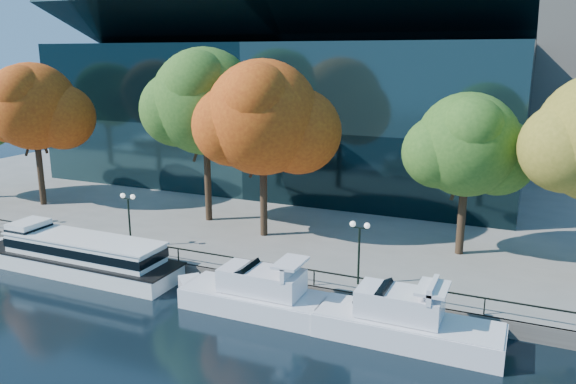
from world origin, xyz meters
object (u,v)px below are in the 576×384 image
at_px(cruiser_far, 399,320).
at_px(tree_4, 469,147).
at_px(tree_1, 34,108).
at_px(lamp_2, 359,238).
at_px(cruiser_near, 263,295).
at_px(tree_2, 207,104).
at_px(tree_3, 265,120).
at_px(lamp_1, 128,208).
at_px(tour_boat, 75,253).

xyz_separation_m(cruiser_far, tree_4, (1.65, 12.35, 7.57)).
xyz_separation_m(tree_1, lamp_2, (32.86, -6.34, -6.10)).
height_order(cruiser_near, tree_2, tree_2).
bearing_deg(lamp_2, tree_3, 146.16).
bearing_deg(tree_4, tree_2, 179.95).
distance_m(tree_2, tree_4, 20.96).
height_order(cruiser_near, tree_1, tree_1).
height_order(lamp_1, lamp_2, same).
xyz_separation_m(tree_1, lamp_1, (15.35, -6.34, -6.10)).
bearing_deg(tree_4, cruiser_far, -97.63).
relative_size(cruiser_near, tree_4, 1.05).
relative_size(cruiser_far, tree_2, 0.76).
height_order(cruiser_near, tree_4, tree_4).
bearing_deg(cruiser_far, tree_3, 141.08).
height_order(tree_4, lamp_2, tree_4).
bearing_deg(tour_boat, tree_3, 44.57).
height_order(cruiser_far, tree_2, tree_2).
relative_size(tree_2, tree_3, 1.07).
bearing_deg(cruiser_near, lamp_2, 41.55).
relative_size(tour_boat, lamp_1, 4.16).
bearing_deg(lamp_1, cruiser_far, -11.12).
relative_size(tree_1, lamp_1, 3.28).
height_order(tree_2, lamp_2, tree_2).
relative_size(cruiser_near, lamp_1, 2.99).
height_order(tree_1, lamp_2, tree_1).
bearing_deg(lamp_2, tour_boat, -169.66).
bearing_deg(tree_1, cruiser_near, -20.22).
xyz_separation_m(tree_2, tree_4, (20.84, -0.02, -2.21)).
height_order(cruiser_near, cruiser_far, cruiser_far).
height_order(tour_boat, cruiser_near, cruiser_near).
bearing_deg(tree_4, tour_boat, -154.51).
distance_m(cruiser_far, lamp_2, 6.12).
relative_size(tree_2, tree_4, 1.27).
bearing_deg(lamp_2, tree_1, 169.09).
xyz_separation_m(tour_boat, cruiser_far, (23.05, -0.57, -0.21)).
xyz_separation_m(tour_boat, tree_4, (24.70, 11.78, 7.37)).
bearing_deg(tour_boat, lamp_1, 60.48).
bearing_deg(cruiser_near, lamp_1, 162.51).
xyz_separation_m(tour_boat, tree_3, (10.07, 9.92, 8.73)).
bearing_deg(lamp_1, cruiser_near, -17.49).
bearing_deg(cruiser_near, tree_1, 159.78).
distance_m(tree_2, lamp_2, 19.02).
height_order(tour_boat, lamp_1, lamp_1).
bearing_deg(tree_2, cruiser_far, -32.80).
bearing_deg(cruiser_far, tree_1, 163.94).
bearing_deg(cruiser_near, cruiser_far, -0.44).
relative_size(tour_boat, cruiser_near, 1.39).
distance_m(tour_boat, tree_2, 15.68).
height_order(cruiser_near, lamp_1, lamp_1).
bearing_deg(tree_4, tree_1, -177.18).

